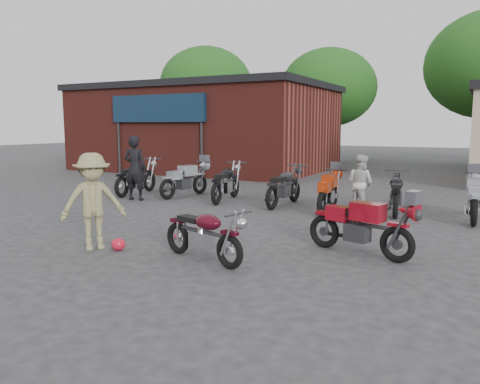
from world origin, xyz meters
The scene contains 17 objects.
ground centered at (0.00, 0.00, 0.00)m, with size 90.00×90.00×0.00m, color #2E2E30.
brick_building centered at (-9.00, 14.00, 2.00)m, with size 12.00×8.00×4.00m, color maroon.
tree_0 centered at (-14.00, 22.00, 4.10)m, with size 6.56×6.56×8.20m, color #134612, non-canonical shape.
tree_1 centered at (-5.00, 22.00, 3.70)m, with size 5.92×5.92×7.40m, color #134612, non-canonical shape.
vintage_motorcycle centered at (-0.04, -0.49, 0.52)m, with size 1.79×0.59×1.04m, color #450816, non-canonical shape.
sportbike centered at (2.19, 1.11, 0.57)m, with size 1.96×0.65×1.14m, color #A40D1C, non-canonical shape.
helmet centered at (-1.79, -0.63, 0.12)m, with size 0.25×0.25×0.23m, color red.
person_dark centered at (-5.34, 4.03, 0.98)m, with size 0.72×0.47×1.96m, color black.
person_light centered at (1.14, 5.34, 0.75)m, with size 0.73×0.57×1.51m, color silver.
person_tan centered at (-2.25, -0.75, 0.89)m, with size 1.15×0.66×1.77m, color #938C5A.
row_bike_0 centered at (-6.12, 5.02, 0.63)m, with size 2.16×0.71×1.25m, color black, non-canonical shape.
row_bike_1 centered at (-4.43, 5.35, 0.59)m, with size 2.05×0.68×1.19m, color #9499A2, non-canonical shape.
row_bike_2 centered at (-2.85, 5.23, 0.61)m, with size 2.11×0.70×1.22m, color black, non-canonical shape.
row_bike_3 centered at (-0.97, 5.25, 0.61)m, with size 2.10×0.69×1.22m, color black, non-canonical shape.
row_bike_4 centered at (0.39, 5.00, 0.58)m, with size 1.99×0.66×1.15m, color #B6330F, non-canonical shape.
row_bike_5 centered at (2.03, 5.50, 0.59)m, with size 2.02×0.67×1.17m, color black, non-canonical shape.
row_bike_6 centered at (3.83, 5.43, 0.60)m, with size 2.07×0.68×1.20m, color #999BA7, non-canonical shape.
Camera 1 is at (4.05, -6.92, 2.26)m, focal length 35.00 mm.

